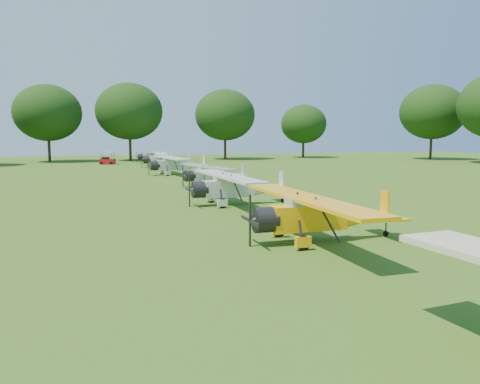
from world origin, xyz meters
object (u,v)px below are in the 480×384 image
object	(u,v)px
golf_cart	(107,160)
aircraft_5	(176,163)
aircraft_3	(236,185)
aircraft_6	(165,158)
aircraft_2	(319,213)
aircraft_7	(155,156)
aircraft_4	(213,173)

from	to	relation	value
golf_cart	aircraft_5	bearing A→B (deg)	-53.45
aircraft_3	aircraft_6	distance (m)	34.84
aircraft_2	aircraft_7	size ratio (longest dim) A/B	1.04
aircraft_5	golf_cart	world-z (taller)	aircraft_5
aircraft_5	aircraft_6	xyz separation A→B (m)	(0.62, 11.93, 0.01)
aircraft_2	aircraft_5	size ratio (longest dim) A/B	0.95
aircraft_3	aircraft_5	world-z (taller)	aircraft_5
aircraft_2	golf_cart	world-z (taller)	aircraft_2
aircraft_3	aircraft_5	xyz separation A→B (m)	(0.45, 22.90, 0.05)
aircraft_6	aircraft_5	bearing A→B (deg)	-87.19
aircraft_6	golf_cart	distance (m)	11.74
aircraft_2	golf_cart	distance (m)	55.01
aircraft_7	aircraft_2	bearing A→B (deg)	-89.83
aircraft_2	aircraft_3	xyz separation A→B (m)	(-0.14, 10.46, 0.01)
aircraft_4	golf_cart	bearing A→B (deg)	92.81
aircraft_3	aircraft_4	xyz separation A→B (m)	(1.33, 10.66, -0.09)
aircraft_6	golf_cart	size ratio (longest dim) A/B	4.39
aircraft_3	aircraft_7	bearing A→B (deg)	86.48
aircraft_3	golf_cart	world-z (taller)	aircraft_3
aircraft_4	aircraft_5	distance (m)	12.27
aircraft_5	aircraft_3	bearing A→B (deg)	-97.11
aircraft_5	golf_cart	bearing A→B (deg)	100.72
aircraft_4	aircraft_5	size ratio (longest dim) A/B	0.89
aircraft_6	aircraft_3	bearing A→B (deg)	-85.98
aircraft_2	aircraft_3	bearing A→B (deg)	90.85
aircraft_2	aircraft_7	xyz separation A→B (m)	(1.03, 56.32, -0.04)
aircraft_4	aircraft_6	distance (m)	24.17
aircraft_5	aircraft_6	size ratio (longest dim) A/B	0.99
aircraft_2	golf_cart	size ratio (longest dim) A/B	4.11
aircraft_2	golf_cart	xyz separation A→B (m)	(-6.10, 54.67, -0.54)
aircraft_2	aircraft_4	distance (m)	21.15
aircraft_3	aircraft_5	distance (m)	22.90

